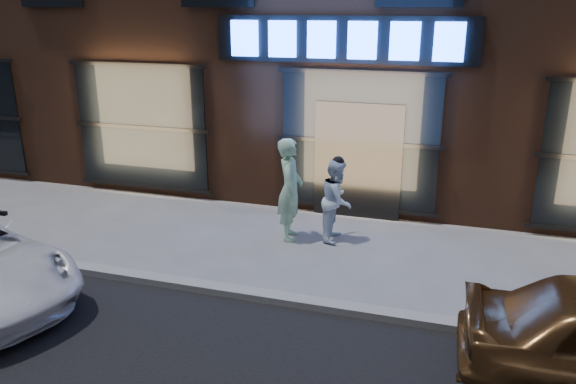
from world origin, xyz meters
name	(u,v)px	position (x,y,z in m)	size (l,w,h in m)	color
ground	(307,306)	(0.00, 0.00, 0.00)	(90.00, 90.00, 0.00)	slate
curb	(307,303)	(0.00, 0.00, 0.06)	(60.00, 0.25, 0.12)	gray
man_bowtie	(290,189)	(-1.00, 2.41, 0.97)	(0.71, 0.47, 1.95)	#BBF6C5
man_cap	(337,200)	(-0.14, 2.62, 0.78)	(0.76, 0.59, 1.56)	white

